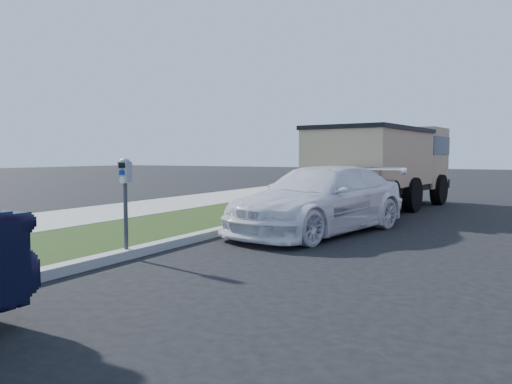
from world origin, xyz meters
The scene contains 5 objects.
ground centered at (0.00, 0.00, 0.00)m, with size 120.00×120.00×0.00m, color black.
streetside centered at (-5.57, 2.00, 0.07)m, with size 6.12×50.00×0.15m.
parking_meter centered at (-2.63, -1.23, 1.24)m, with size 0.21×0.15×1.52m.
white_wagon centered at (-0.87, 2.98, 0.73)m, with size 2.05×5.04×1.46m, color white.
dump_truck centered at (-1.00, 8.98, 1.50)m, with size 3.40×7.06×2.67m.
Camera 1 is at (3.22, -7.35, 1.70)m, focal length 35.00 mm.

